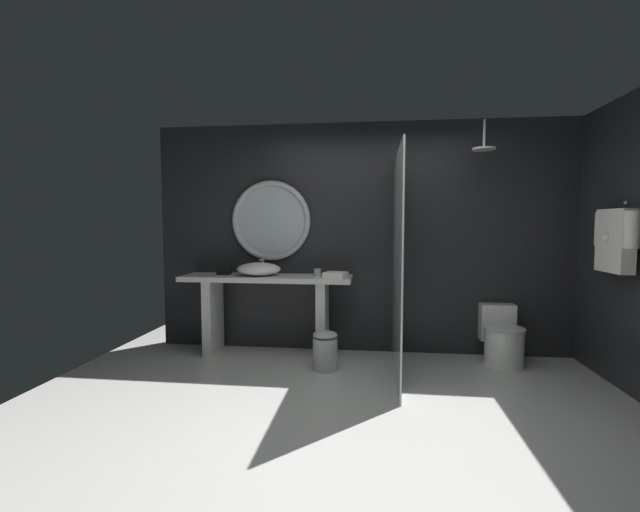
# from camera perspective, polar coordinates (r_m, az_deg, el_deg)

# --- Properties ---
(ground_plane) EXTENTS (5.76, 5.76, 0.00)m
(ground_plane) POSITION_cam_1_polar(r_m,az_deg,el_deg) (3.43, 4.71, -21.07)
(ground_plane) COLOR silver
(back_wall_panel) EXTENTS (4.80, 0.10, 2.60)m
(back_wall_panel) POSITION_cam_1_polar(r_m,az_deg,el_deg) (5.00, 5.69, 2.34)
(back_wall_panel) COLOR #232326
(back_wall_panel) RESTS_ON ground_plane
(vanity_counter) EXTENTS (1.89, 0.50, 0.89)m
(vanity_counter) POSITION_cam_1_polar(r_m,az_deg,el_deg) (4.90, -7.01, -5.92)
(vanity_counter) COLOR silver
(vanity_counter) RESTS_ON ground_plane
(vessel_sink) EXTENTS (0.49, 0.40, 0.18)m
(vessel_sink) POSITION_cam_1_polar(r_m,az_deg,el_deg) (4.86, -8.06, -1.71)
(vessel_sink) COLOR white
(vessel_sink) RESTS_ON vanity_counter
(tumbler_cup) EXTENTS (0.08, 0.08, 0.08)m
(tumbler_cup) POSITION_cam_1_polar(r_m,az_deg,el_deg) (4.75, -0.35, -2.18)
(tumbler_cup) COLOR silver
(tumbler_cup) RESTS_ON vanity_counter
(tissue_box) EXTENTS (0.14, 0.12, 0.09)m
(tissue_box) POSITION_cam_1_polar(r_m,az_deg,el_deg) (5.03, -12.47, -1.92)
(tissue_box) COLOR black
(tissue_box) RESTS_ON vanity_counter
(round_wall_mirror) EXTENTS (0.92, 0.06, 0.92)m
(round_wall_mirror) POSITION_cam_1_polar(r_m,az_deg,el_deg) (5.05, -6.46, 4.64)
(round_wall_mirror) COLOR #B7B7BC
(shower_glass_panel) EXTENTS (0.02, 1.51, 2.15)m
(shower_glass_panel) POSITION_cam_1_polar(r_m,az_deg,el_deg) (4.22, 10.12, -1.10)
(shower_glass_panel) COLOR silver
(shower_glass_panel) RESTS_ON ground_plane
(rain_shower_head) EXTENTS (0.23, 0.23, 0.30)m
(rain_shower_head) POSITION_cam_1_polar(r_m,az_deg,el_deg) (4.75, 20.73, 13.27)
(rain_shower_head) COLOR #B7B7BC
(hanging_bathrobe) EXTENTS (0.20, 0.59, 0.62)m
(hanging_bathrobe) POSITION_cam_1_polar(r_m,az_deg,el_deg) (4.57, 34.30, 1.93)
(hanging_bathrobe) COLOR #B7B7BC
(toilet) EXTENTS (0.41, 0.59, 0.59)m
(toilet) POSITION_cam_1_polar(r_m,az_deg,el_deg) (5.02, 22.78, -9.99)
(toilet) COLOR white
(toilet) RESTS_ON ground_plane
(waste_bin) EXTENTS (0.25, 0.25, 0.39)m
(waste_bin) POSITION_cam_1_polar(r_m,az_deg,el_deg) (4.45, 0.68, -12.27)
(waste_bin) COLOR #B7B7BC
(waste_bin) RESTS_ON ground_plane
(folded_hand_towel) EXTENTS (0.27, 0.25, 0.07)m
(folded_hand_towel) POSITION_cam_1_polar(r_m,az_deg,el_deg) (4.58, 2.07, -2.54)
(folded_hand_towel) COLOR silver
(folded_hand_towel) RESTS_ON vanity_counter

